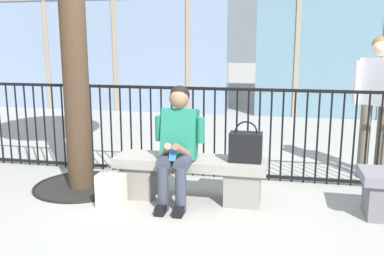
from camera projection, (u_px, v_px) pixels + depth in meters
ground_plane at (190, 198)px, 4.54m from camera, size 60.00×60.00×0.00m
stone_bench at (190, 174)px, 4.49m from camera, size 1.60×0.44×0.45m
seated_person_with_phone at (178, 142)px, 4.31m from camera, size 0.52×0.66×1.21m
handbag_on_bench at (246, 146)px, 4.29m from camera, size 0.33×0.19×0.42m
shopping_bag at (111, 190)px, 4.28m from camera, size 0.28×0.16×0.43m
bystander_at_railing at (377, 96)px, 5.11m from camera, size 0.55×0.41×1.71m
plaza_railing at (204, 132)px, 5.19m from camera, size 7.27×0.04×1.12m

